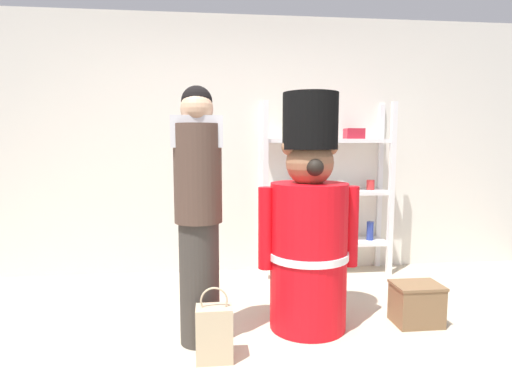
{
  "coord_description": "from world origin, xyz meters",
  "views": [
    {
      "loc": [
        -0.28,
        -2.13,
        1.32
      ],
      "look_at": [
        0.03,
        0.64,
        1.0
      ],
      "focal_mm": 29.25,
      "sensor_mm": 36.0,
      "label": 1
    }
  ],
  "objects": [
    {
      "name": "back_wall",
      "position": [
        0.0,
        2.2,
        1.3
      ],
      "size": [
        6.4,
        0.12,
        2.6
      ],
      "primitive_type": "cube",
      "color": "silver",
      "rests_on": "ground_plane"
    },
    {
      "name": "merchandise_shelf",
      "position": [
        0.89,
        1.98,
        0.86
      ],
      "size": [
        1.32,
        0.35,
        1.74
      ],
      "color": "white",
      "rests_on": "ground_plane"
    },
    {
      "name": "teddy_bear_guard",
      "position": [
        0.41,
        0.71,
        0.72
      ],
      "size": [
        0.72,
        0.57,
        1.67
      ],
      "color": "red",
      "rests_on": "ground_plane"
    },
    {
      "name": "person_shopper",
      "position": [
        -0.36,
        0.57,
        0.89
      ],
      "size": [
        0.32,
        0.31,
        1.69
      ],
      "color": "#38332D",
      "rests_on": "ground_plane"
    },
    {
      "name": "shopping_bag",
      "position": [
        -0.27,
        0.31,
        0.18
      ],
      "size": [
        0.22,
        0.15,
        0.46
      ],
      "color": "#C1AD89",
      "rests_on": "ground_plane"
    },
    {
      "name": "display_crate",
      "position": [
        1.22,
        0.67,
        0.15
      ],
      "size": [
        0.34,
        0.26,
        0.3
      ],
      "color": "brown",
      "rests_on": "ground_plane"
    }
  ]
}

